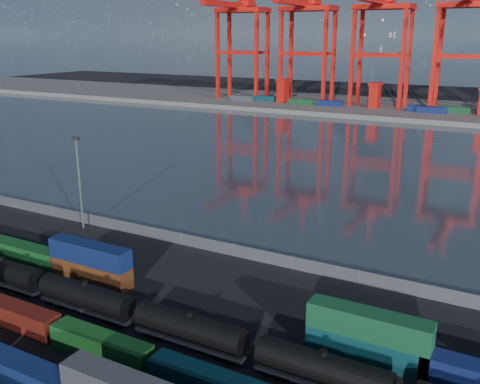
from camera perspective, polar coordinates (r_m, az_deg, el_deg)
The scene contains 11 objects.
ground at distance 64.46m, azimuth -13.47°, elevation -15.31°, with size 700.00×700.00×0.00m, color black.
harbor_water at distance 153.27m, azimuth 13.68°, elevation 3.36°, with size 700.00×700.00×0.00m, color #2D3941.
far_quay at distance 254.59m, azimuth 20.16°, elevation 8.12°, with size 700.00×70.00×2.00m, color #514F4C.
container_row_mid at distance 54.88m, azimuth -5.12°, elevation -18.81°, with size 141.77×2.56×5.45m.
container_row_north at distance 71.12m, azimuth -8.56°, elevation -9.73°, with size 141.48×2.66×5.67m.
tanker_string at distance 70.16m, azimuth -16.10°, elevation -10.74°, with size 138.01×3.01×4.31m.
waterfront_fence at distance 84.20m, azimuth -0.66°, elevation -6.22°, with size 160.12×0.12×2.20m.
yard_light_mast at distance 97.75m, azimuth -16.78°, elevation 1.42°, with size 1.60×0.40×16.60m.
gantry_cranes at distance 247.23m, azimuth 19.03°, elevation 17.09°, with size 200.06×48.12×65.17m.
quay_containers at distance 242.05m, azimuth 17.06°, elevation 8.57°, with size 172.58×10.99×2.60m.
straddle_carriers at distance 244.39m, azimuth 19.35°, elevation 9.50°, with size 140.00×7.00×11.10m.
Camera 1 is at (38.35, -39.59, 33.42)m, focal length 40.00 mm.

